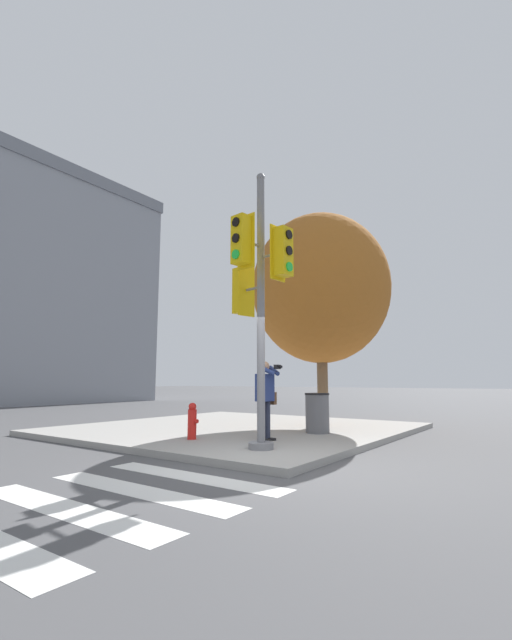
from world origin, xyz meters
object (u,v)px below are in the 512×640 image
person_photographer (266,393)px  fire_hydrant (192,421)px  traffic_signal_pole (257,285)px  street_tree (321,288)px  trash_bin (317,413)px

person_photographer → fire_hydrant: (-0.75, 1.36, -0.58)m
traffic_signal_pole → fire_hydrant: traffic_signal_pole is taller
fire_hydrant → person_photographer: bearing=-61.2°
fire_hydrant → traffic_signal_pole: bearing=-99.5°
person_photographer → street_tree: street_tree is taller
fire_hydrant → trash_bin: (2.51, -1.62, 0.09)m
fire_hydrant → trash_bin: 2.99m
traffic_signal_pole → person_photographer: (1.06, 0.54, -2.02)m
street_tree → fire_hydrant: street_tree is taller
fire_hydrant → street_tree: bearing=-13.1°
person_photographer → trash_bin: (1.76, -0.26, -0.49)m
traffic_signal_pole → person_photographer: traffic_signal_pole is taller
street_tree → trash_bin: (-1.60, -0.66, -3.36)m
person_photographer → fire_hydrant: 1.65m
traffic_signal_pole → street_tree: (4.43, 0.93, 0.85)m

